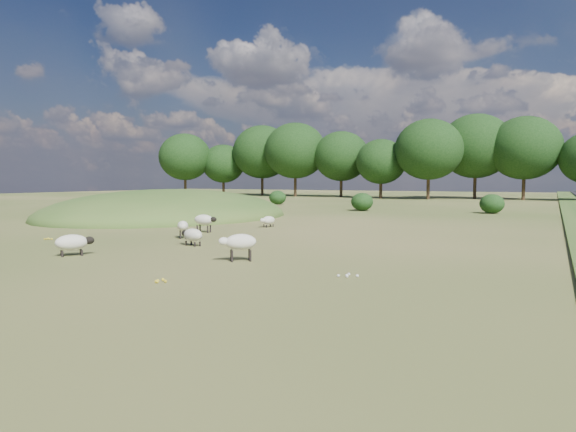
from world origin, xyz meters
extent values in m
plane|color=#2F4E18|center=(0.00, 20.00, 0.00)|extent=(160.00, 160.00, 0.00)
ellipsoid|color=#33561E|center=(-12.00, 12.00, 0.00)|extent=(16.00, 20.00, 4.00)
cylinder|color=black|center=(-42.96, 52.57, 1.89)|extent=(0.44, 0.44, 3.77)
ellipsoid|color=black|center=(-42.96, 52.57, 6.50)|extent=(8.81, 8.81, 7.93)
cylinder|color=black|center=(-37.62, 56.23, 1.56)|extent=(0.44, 0.44, 3.12)
ellipsoid|color=black|center=(-37.62, 56.23, 5.38)|extent=(7.28, 7.28, 6.55)
cylinder|color=black|center=(-30.54, 57.35, 2.11)|extent=(0.44, 0.44, 4.21)
ellipsoid|color=black|center=(-30.54, 57.35, 7.25)|extent=(9.83, 9.83, 8.84)
cylinder|color=black|center=(-23.43, 55.54, 2.09)|extent=(0.44, 0.44, 4.18)
ellipsoid|color=black|center=(-23.43, 55.54, 7.20)|extent=(9.75, 9.75, 8.78)
cylinder|color=black|center=(-15.94, 56.24, 1.80)|extent=(0.44, 0.44, 3.61)
ellipsoid|color=black|center=(-15.94, 56.24, 6.21)|extent=(8.41, 8.41, 7.57)
cylinder|color=black|center=(-8.82, 53.43, 1.51)|extent=(0.44, 0.44, 3.02)
ellipsoid|color=black|center=(-8.82, 53.43, 5.20)|extent=(7.04, 7.04, 6.34)
cylinder|color=black|center=(-2.08, 52.98, 1.95)|extent=(0.44, 0.44, 3.90)
ellipsoid|color=black|center=(-2.08, 52.98, 6.71)|extent=(9.09, 9.09, 8.18)
cylinder|color=black|center=(3.25, 57.90, 2.11)|extent=(0.44, 0.44, 4.22)
ellipsoid|color=black|center=(3.25, 57.90, 7.27)|extent=(9.85, 9.85, 8.86)
cylinder|color=black|center=(9.45, 56.94, 1.97)|extent=(0.44, 0.44, 3.94)
ellipsoid|color=black|center=(9.45, 56.94, 6.79)|extent=(9.20, 9.20, 8.28)
ellipsoid|color=black|center=(-1.64, 24.89, 0.77)|extent=(1.89, 1.89, 1.55)
ellipsoid|color=black|center=(8.68, 26.23, 0.77)|extent=(1.89, 1.89, 1.55)
ellipsoid|color=black|center=(-13.34, 31.14, 0.75)|extent=(1.83, 1.83, 1.50)
ellipsoid|color=beige|center=(-2.79, 3.91, 0.65)|extent=(1.10, 0.65, 0.54)
ellipsoid|color=black|center=(-2.22, 3.96, 0.69)|extent=(0.36, 0.29, 0.27)
cylinder|color=black|center=(-2.50, 4.07, 0.19)|extent=(0.08, 0.08, 0.38)
cylinder|color=black|center=(-2.47, 3.81, 0.19)|extent=(0.08, 0.08, 0.38)
cylinder|color=black|center=(-3.11, 4.01, 0.19)|extent=(0.08, 0.08, 0.38)
cylinder|color=black|center=(-3.09, 3.75, 0.19)|extent=(0.08, 0.08, 0.38)
ellipsoid|color=beige|center=(3.84, -2.96, 0.64)|extent=(1.15, 1.08, 0.53)
ellipsoid|color=silver|center=(3.40, -3.31, 0.68)|extent=(0.42, 0.41, 0.27)
cylinder|color=black|center=(3.69, -3.25, 0.19)|extent=(0.08, 0.08, 0.38)
cylinder|color=black|center=(3.52, -3.05, 0.19)|extent=(0.08, 0.08, 0.38)
cylinder|color=black|center=(4.16, -2.87, 0.19)|extent=(0.08, 0.08, 0.38)
cylinder|color=black|center=(4.00, -2.66, 0.19)|extent=(0.08, 0.08, 0.38)
ellipsoid|color=beige|center=(-0.02, -0.54, 0.45)|extent=(1.12, 0.80, 0.52)
ellipsoid|color=black|center=(-0.54, -0.39, 0.49)|extent=(0.38, 0.33, 0.26)
cylinder|color=black|center=(-0.34, -0.58, 0.10)|extent=(0.07, 0.07, 0.19)
cylinder|color=black|center=(-0.27, -0.34, 0.10)|extent=(0.07, 0.07, 0.19)
cylinder|color=black|center=(0.23, -0.74, 0.10)|extent=(0.07, 0.07, 0.19)
cylinder|color=black|center=(0.30, -0.50, 0.10)|extent=(0.07, 0.07, 0.19)
ellipsoid|color=beige|center=(-2.10, -4.75, 0.49)|extent=(1.08, 1.23, 0.56)
ellipsoid|color=black|center=(-1.78, -4.25, 0.52)|extent=(0.42, 0.44, 0.28)
cylinder|color=black|center=(-2.04, -4.40, 0.10)|extent=(0.08, 0.08, 0.21)
cylinder|color=black|center=(-1.81, -4.55, 0.10)|extent=(0.08, 0.08, 0.21)
cylinder|color=black|center=(-2.39, -4.94, 0.10)|extent=(0.08, 0.08, 0.21)
cylinder|color=black|center=(-2.16, -5.09, 0.10)|extent=(0.08, 0.08, 0.21)
ellipsoid|color=beige|center=(-2.08, 1.37, 0.57)|extent=(0.97, 1.02, 0.47)
ellipsoid|color=silver|center=(-2.41, 1.75, 0.61)|extent=(0.37, 0.37, 0.24)
cylinder|color=black|center=(-2.35, 1.50, 0.17)|extent=(0.07, 0.07, 0.34)
cylinder|color=black|center=(-2.17, 1.65, 0.17)|extent=(0.07, 0.07, 0.34)
cylinder|color=black|center=(-2.00, 1.09, 0.17)|extent=(0.07, 0.07, 0.34)
cylinder|color=black|center=(-1.82, 1.24, 0.17)|extent=(0.07, 0.07, 0.34)
ellipsoid|color=beige|center=(-1.32, 7.99, 0.40)|extent=(0.69, 0.99, 0.46)
ellipsoid|color=silver|center=(-1.44, 7.52, 0.43)|extent=(0.29, 0.34, 0.23)
cylinder|color=black|center=(-1.27, 7.71, 0.08)|extent=(0.07, 0.07, 0.17)
cylinder|color=black|center=(-1.49, 7.77, 0.08)|extent=(0.07, 0.07, 0.17)
cylinder|color=black|center=(-1.14, 8.21, 0.08)|extent=(0.07, 0.07, 0.17)
cylinder|color=black|center=(-1.36, 8.27, 0.08)|extent=(0.07, 0.07, 0.17)
camera|label=1|loc=(13.00, -17.21, 2.72)|focal=32.00mm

